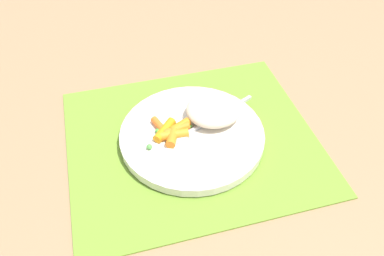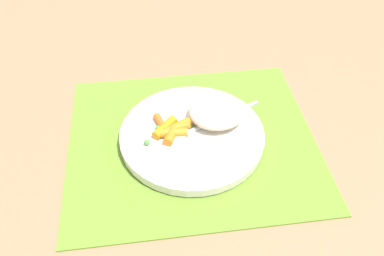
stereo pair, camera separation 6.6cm
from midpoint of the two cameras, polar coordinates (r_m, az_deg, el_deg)
ground_plane at (r=0.71m, az=2.66°, el=-1.97°), size 2.40×2.40×0.00m
placemat at (r=0.71m, az=2.67°, el=-1.80°), size 0.44×0.38×0.01m
plate at (r=0.70m, az=2.70°, el=-1.18°), size 0.25×0.25×0.02m
rice_mound at (r=0.71m, az=6.22°, el=2.25°), size 0.10×0.09×0.04m
carrot_portion at (r=0.69m, az=-0.22°, el=-0.31°), size 0.07×0.08×0.02m
pea_scatter at (r=0.69m, az=-0.72°, el=-0.58°), size 0.08×0.06×0.01m
fork at (r=0.71m, az=4.53°, el=0.27°), size 0.18×0.09×0.01m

